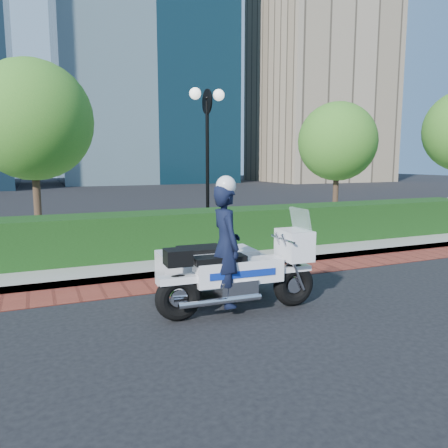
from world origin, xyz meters
name	(u,v)px	position (x,y,z in m)	size (l,w,h in m)	color
ground	(263,298)	(0.00, 0.00, 0.00)	(120.00, 120.00, 0.00)	black
brick_strip	(228,277)	(0.00, 1.50, 0.01)	(60.00, 1.00, 0.01)	maroon
sidewalk	(167,238)	(0.00, 6.00, 0.07)	(60.00, 8.00, 0.15)	gray
hedge_main	(193,231)	(0.00, 3.60, 0.65)	(18.00, 1.20, 1.00)	black
lamppost	(207,140)	(1.00, 5.20, 2.96)	(1.02, 0.70, 4.21)	black
tree_b	(32,120)	(-3.50, 6.50, 3.43)	(3.20, 3.20, 4.89)	#332319
tree_c	(337,142)	(6.50, 6.50, 3.05)	(2.80, 2.80, 4.30)	#332319
tower_right	(320,61)	(28.00, 38.00, 14.00)	(14.00, 12.00, 28.00)	gray
police_motorcycle	(224,262)	(-0.79, -0.13, 0.74)	(2.66, 1.89, 2.15)	black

